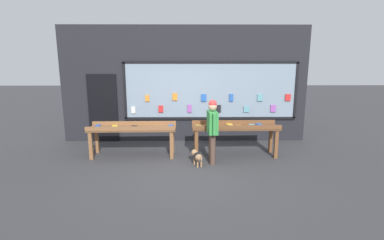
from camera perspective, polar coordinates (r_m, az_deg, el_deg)
name	(u,v)px	position (r m, az deg, el deg)	size (l,w,h in m)	color
ground_plane	(184,167)	(7.33, -1.60, -8.98)	(40.00, 40.00, 0.00)	#38383A
shopfront_facade	(185,85)	(9.27, -1.35, 6.63)	(7.52, 0.29, 3.53)	black
display_table_left	(133,130)	(8.10, -11.25, -1.96)	(2.29, 0.73, 0.88)	brown
display_table_right	(235,129)	(8.05, 8.23, -1.79)	(2.29, 0.70, 0.90)	brown
person_browsing	(212,127)	(7.34, 3.89, -1.37)	(0.26, 0.64, 1.61)	#4C382D
small_dog	(197,156)	(7.38, 0.99, -6.88)	(0.31, 0.53, 0.36)	#99724C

